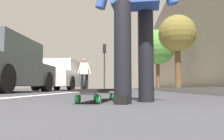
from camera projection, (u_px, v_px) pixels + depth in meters
ground_plane at (117, 91)px, 10.62m from camera, size 80.00×80.00×0.00m
lane_stripe_white at (109, 89)px, 20.63m from camera, size 52.00×0.16×0.01m
sidewalk_curb at (164, 89)px, 18.39m from camera, size 52.00×3.20×0.14m
building_facade at (186, 30)px, 22.65m from camera, size 40.00×1.20×11.69m
skateboard at (97, 91)px, 2.09m from camera, size 0.86×0.29×0.11m
parked_car_mid at (63, 76)px, 11.85m from camera, size 4.62×2.05×1.50m
traffic_light at (104, 58)px, 20.46m from camera, size 0.33×0.28×4.05m
street_tree_mid at (177, 34)px, 11.80m from camera, size 1.92×1.92×3.88m
street_tree_far at (158, 47)px, 18.94m from camera, size 2.87×2.87×4.94m
pedestrian_distant at (84, 72)px, 11.49m from camera, size 0.45×0.70×1.61m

